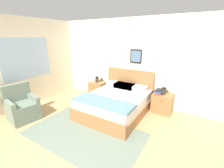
# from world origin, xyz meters

# --- Properties ---
(ground_plane) EXTENTS (16.00, 16.00, 0.00)m
(ground_plane) POSITION_xyz_m (0.00, 0.00, 0.00)
(ground_plane) COLOR tan
(wall_back) EXTENTS (7.91, 0.09, 2.60)m
(wall_back) POSITION_xyz_m (-0.00, 3.05, 1.30)
(wall_back) COLOR beige
(wall_back) RESTS_ON ground_plane
(wall_left) EXTENTS (0.08, 5.42, 2.60)m
(wall_left) POSITION_xyz_m (-2.78, 1.50, 1.31)
(wall_left) COLOR beige
(wall_left) RESTS_ON ground_plane
(area_rug_main) EXTENTS (2.57, 1.49, 0.01)m
(area_rug_main) POSITION_xyz_m (-0.28, 0.83, 0.00)
(area_rug_main) COLOR slate
(area_rug_main) RESTS_ON ground_plane
(bed) EXTENTS (1.56, 1.90, 1.07)m
(bed) POSITION_xyz_m (-0.16, 2.06, 0.30)
(bed) COLOR #936038
(bed) RESTS_ON ground_plane
(armchair) EXTENTS (0.74, 0.75, 0.91)m
(armchair) POSITION_xyz_m (-2.06, 0.52, 0.32)
(armchair) COLOR slate
(armchair) RESTS_ON ground_plane
(nightstand_near_window) EXTENTS (0.54, 0.48, 0.54)m
(nightstand_near_window) POSITION_xyz_m (-1.28, 2.75, 0.27)
(nightstand_near_window) COLOR #936038
(nightstand_near_window) RESTS_ON ground_plane
(nightstand_by_door) EXTENTS (0.54, 0.48, 0.54)m
(nightstand_by_door) POSITION_xyz_m (0.95, 2.75, 0.27)
(nightstand_by_door) COLOR #936038
(nightstand_by_door) RESTS_ON ground_plane
(table_lamp_near_window) EXTENTS (0.25, 0.25, 0.47)m
(table_lamp_near_window) POSITION_xyz_m (-1.29, 2.73, 0.86)
(table_lamp_near_window) COLOR #2D2823
(table_lamp_near_window) RESTS_ON nightstand_near_window
(table_lamp_by_door) EXTENTS (0.25, 0.25, 0.47)m
(table_lamp_by_door) POSITION_xyz_m (0.95, 2.73, 0.86)
(table_lamp_by_door) COLOR #2D2823
(table_lamp_by_door) RESTS_ON nightstand_by_door
(book_thick_bottom) EXTENTS (0.19, 0.26, 0.03)m
(book_thick_bottom) POSITION_xyz_m (0.83, 2.70, 0.56)
(book_thick_bottom) COLOR #B7332D
(book_thick_bottom) RESTS_ON nightstand_by_door
(book_hardcover_middle) EXTENTS (0.16, 0.21, 0.03)m
(book_hardcover_middle) POSITION_xyz_m (0.83, 2.70, 0.58)
(book_hardcover_middle) COLOR #335693
(book_hardcover_middle) RESTS_ON book_thick_bottom
(book_novel_upper) EXTENTS (0.21, 0.24, 0.04)m
(book_novel_upper) POSITION_xyz_m (0.83, 2.70, 0.62)
(book_novel_upper) COLOR #335693
(book_novel_upper) RESTS_ON book_hardcover_middle
(book_slim_near_top) EXTENTS (0.18, 0.26, 0.03)m
(book_slim_near_top) POSITION_xyz_m (0.83, 2.70, 0.65)
(book_slim_near_top) COLOR #232328
(book_slim_near_top) RESTS_ON book_novel_upper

